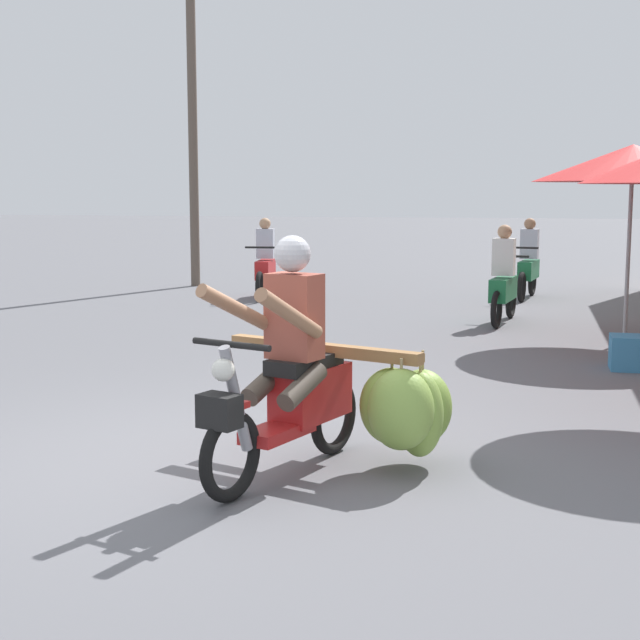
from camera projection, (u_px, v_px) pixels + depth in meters
ground_plane at (189, 458)px, 6.43m from camera, size 120.00×120.00×0.00m
motorbike_main_loaded at (357, 393)px, 6.07m from camera, size 1.66×1.70×1.58m
motorbike_distant_ahead_left at (504, 284)px, 12.89m from camera, size 0.53×1.61×1.40m
motorbike_distant_ahead_right at (528, 266)px, 15.97m from camera, size 0.54×1.61×1.40m
motorbike_distant_far_ahead at (265, 265)px, 16.09m from camera, size 0.50×1.62×1.40m
market_umbrella_further_along at (633, 163)px, 11.08m from camera, size 2.39×2.39×2.42m
produce_crate at (638, 353)px, 9.60m from camera, size 0.56×0.40×0.36m
utility_pole at (193, 115)px, 17.72m from camera, size 0.18×0.18×6.65m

